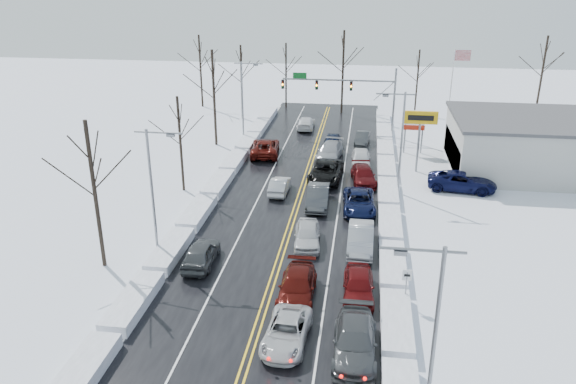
# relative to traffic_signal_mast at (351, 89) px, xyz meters

# --- Properties ---
(ground) EXTENTS (160.00, 160.00, 0.00)m
(ground) POSITION_rel_traffic_signal_mast_xyz_m (-3.45, -27.99, -5.48)
(ground) COLOR silver
(ground) RESTS_ON ground
(road_surface) EXTENTS (14.00, 84.00, 0.01)m
(road_surface) POSITION_rel_traffic_signal_mast_xyz_m (-3.45, -25.99, -5.47)
(road_surface) COLOR black
(road_surface) RESTS_ON ground
(snow_bank_left) EXTENTS (1.70, 72.00, 0.74)m
(snow_bank_left) POSITION_rel_traffic_signal_mast_xyz_m (-11.05, -25.99, -5.48)
(snow_bank_left) COLOR white
(snow_bank_left) RESTS_ON ground
(snow_bank_right) EXTENTS (1.70, 72.00, 0.74)m
(snow_bank_right) POSITION_rel_traffic_signal_mast_xyz_m (4.15, -25.99, -5.48)
(snow_bank_right) COLOR white
(snow_bank_right) RESTS_ON ground
(traffic_signal_mast) EXTENTS (13.28, 0.39, 8.00)m
(traffic_signal_mast) POSITION_rel_traffic_signal_mast_xyz_m (0.00, 0.00, 0.00)
(traffic_signal_mast) COLOR slate
(traffic_signal_mast) RESTS_ON ground
(tires_plus_sign) EXTENTS (3.20, 0.34, 6.00)m
(tires_plus_sign) POSITION_rel_traffic_signal_mast_xyz_m (7.05, -12.00, -0.49)
(tires_plus_sign) COLOR slate
(tires_plus_sign) RESTS_ON ground
(used_vehicles_sign) EXTENTS (2.20, 0.22, 4.65)m
(used_vehicles_sign) POSITION_rel_traffic_signal_mast_xyz_m (7.05, -5.99, -2.16)
(used_vehicles_sign) COLOR slate
(used_vehicles_sign) RESTS_ON ground
(speed_limit_sign) EXTENTS (0.55, 0.09, 2.35)m
(speed_limit_sign) POSITION_rel_traffic_signal_mast_xyz_m (4.75, -35.99, -3.84)
(speed_limit_sign) COLOR slate
(speed_limit_sign) RESTS_ON ground
(flagpole) EXTENTS (1.87, 1.20, 10.00)m
(flagpole) POSITION_rel_traffic_signal_mast_xyz_m (11.72, 2.01, 0.45)
(flagpole) COLOR silver
(flagpole) RESTS_ON ground
(dealership_building) EXTENTS (20.40, 12.40, 5.30)m
(dealership_building) POSITION_rel_traffic_signal_mast_xyz_m (20.53, -9.99, -2.82)
(dealership_building) COLOR #AFAFAA
(dealership_building) RESTS_ON ground
(streetlight_se) EXTENTS (3.20, 0.25, 9.00)m
(streetlight_se) POSITION_rel_traffic_signal_mast_xyz_m (4.85, -45.99, -0.17)
(streetlight_se) COLOR slate
(streetlight_se) RESTS_ON ground
(streetlight_ne) EXTENTS (3.20, 0.25, 9.00)m
(streetlight_ne) POSITION_rel_traffic_signal_mast_xyz_m (4.85, -17.99, -0.17)
(streetlight_ne) COLOR slate
(streetlight_ne) RESTS_ON ground
(streetlight_sw) EXTENTS (3.20, 0.25, 9.00)m
(streetlight_sw) POSITION_rel_traffic_signal_mast_xyz_m (-11.74, -31.99, -0.17)
(streetlight_sw) COLOR slate
(streetlight_sw) RESTS_ON ground
(streetlight_nw) EXTENTS (3.20, 0.25, 9.00)m
(streetlight_nw) POSITION_rel_traffic_signal_mast_xyz_m (-11.74, -3.99, -0.17)
(streetlight_nw) COLOR slate
(streetlight_nw) RESTS_ON ground
(tree_left_b) EXTENTS (4.00, 4.00, 10.00)m
(tree_left_b) POSITION_rel_traffic_signal_mast_xyz_m (-14.95, -33.99, 1.51)
(tree_left_b) COLOR #2D231C
(tree_left_b) RESTS_ON ground
(tree_left_c) EXTENTS (3.40, 3.40, 8.50)m
(tree_left_c) POSITION_rel_traffic_signal_mast_xyz_m (-13.95, -19.99, 0.46)
(tree_left_c) COLOR #2D231C
(tree_left_c) RESTS_ON ground
(tree_left_d) EXTENTS (4.20, 4.20, 10.50)m
(tree_left_d) POSITION_rel_traffic_signal_mast_xyz_m (-14.65, -5.99, 1.86)
(tree_left_d) COLOR #2D231C
(tree_left_d) RESTS_ON ground
(tree_left_e) EXTENTS (3.80, 3.80, 9.50)m
(tree_left_e) POSITION_rel_traffic_signal_mast_xyz_m (-14.25, 6.01, 1.16)
(tree_left_e) COLOR #2D231C
(tree_left_e) RESTS_ON ground
(tree_far_a) EXTENTS (4.00, 4.00, 10.00)m
(tree_far_a) POSITION_rel_traffic_signal_mast_xyz_m (-21.45, 12.01, 1.51)
(tree_far_a) COLOR #2D231C
(tree_far_a) RESTS_ON ground
(tree_far_b) EXTENTS (3.60, 3.60, 9.00)m
(tree_far_b) POSITION_rel_traffic_signal_mast_xyz_m (-9.45, 13.01, 0.81)
(tree_far_b) COLOR #2D231C
(tree_far_b) RESTS_ON ground
(tree_far_c) EXTENTS (4.40, 4.40, 11.00)m
(tree_far_c) POSITION_rel_traffic_signal_mast_xyz_m (-1.45, 11.01, 2.21)
(tree_far_c) COLOR #2D231C
(tree_far_c) RESTS_ON ground
(tree_far_d) EXTENTS (3.40, 3.40, 8.50)m
(tree_far_d) POSITION_rel_traffic_signal_mast_xyz_m (8.55, 12.51, 0.46)
(tree_far_d) COLOR #2D231C
(tree_far_d) RESTS_ON ground
(tree_far_e) EXTENTS (4.20, 4.20, 10.50)m
(tree_far_e) POSITION_rel_traffic_signal_mast_xyz_m (24.55, 13.01, 1.86)
(tree_far_e) COLOR #2D231C
(tree_far_e) RESTS_ON ground
(queued_car_2) EXTENTS (2.48, 4.92, 1.34)m
(queued_car_2) POSITION_rel_traffic_signal_mast_xyz_m (-1.66, -40.54, -5.48)
(queued_car_2) COLOR silver
(queued_car_2) RESTS_ON ground
(queued_car_3) EXTENTS (2.17, 5.28, 1.53)m
(queued_car_3) POSITION_rel_traffic_signal_mast_xyz_m (-1.66, -36.14, -5.48)
(queued_car_3) COLOR #440D09
(queued_car_3) RESTS_ON ground
(queued_car_4) EXTENTS (2.23, 4.72, 1.56)m
(queued_car_4) POSITION_rel_traffic_signal_mast_xyz_m (-1.81, -29.07, -5.48)
(queued_car_4) COLOR silver
(queued_car_4) RESTS_ON ground
(queued_car_5) EXTENTS (1.90, 5.14, 1.68)m
(queued_car_5) POSITION_rel_traffic_signal_mast_xyz_m (-1.71, -21.88, -5.48)
(queued_car_5) COLOR #393B3D
(queued_car_5) RESTS_ON ground
(queued_car_6) EXTENTS (3.26, 6.35, 1.71)m
(queued_car_6) POSITION_rel_traffic_signal_mast_xyz_m (-1.51, -15.72, -5.48)
(queued_car_6) COLOR black
(queued_car_6) RESTS_ON ground
(queued_car_7) EXTENTS (2.95, 5.86, 1.63)m
(queued_car_7) POSITION_rel_traffic_signal_mast_xyz_m (-1.60, -9.23, -5.48)
(queued_car_7) COLOR #9B9DA3
(queued_car_7) RESTS_ON ground
(queued_car_8) EXTENTS (1.83, 4.51, 1.54)m
(queued_car_8) POSITION_rel_traffic_signal_mast_xyz_m (-1.59, -5.67, -5.48)
(queued_car_8) COLOR black
(queued_car_8) RESTS_ON ground
(queued_car_11) EXTENTS (2.29, 5.50, 1.59)m
(queued_car_11) POSITION_rel_traffic_signal_mast_xyz_m (1.94, -40.99, -5.48)
(queued_car_11) COLOR #434649
(queued_car_11) RESTS_ON ground
(queued_car_12) EXTENTS (2.00, 4.66, 1.57)m
(queued_car_12) POSITION_rel_traffic_signal_mast_xyz_m (1.99, -35.49, -5.48)
(queued_car_12) COLOR #540B0C
(queued_car_12) RESTS_ON ground
(queued_car_13) EXTENTS (1.80, 5.09, 1.67)m
(queued_car_13) POSITION_rel_traffic_signal_mast_xyz_m (1.99, -29.22, -5.48)
(queued_car_13) COLOR #A0A2A8
(queued_car_13) RESTS_ON ground
(queued_car_14) EXTENTS (2.88, 5.70, 1.55)m
(queued_car_14) POSITION_rel_traffic_signal_mast_xyz_m (1.72, -22.42, -5.48)
(queued_car_14) COLOR black
(queued_car_14) RESTS_ON ground
(queued_car_15) EXTENTS (2.72, 5.30, 1.47)m
(queued_car_15) POSITION_rel_traffic_signal_mast_xyz_m (1.98, -15.91, -5.48)
(queued_car_15) COLOR #46090B
(queued_car_15) RESTS_ON ground
(queued_car_16) EXTENTS (1.99, 4.71, 1.59)m
(queued_car_16) POSITION_rel_traffic_signal_mast_xyz_m (1.62, -10.95, -5.48)
(queued_car_16) COLOR silver
(queued_car_16) RESTS_ON ground
(queued_car_17) EXTENTS (1.82, 4.23, 1.36)m
(queued_car_17) POSITION_rel_traffic_signal_mast_xyz_m (1.65, -3.48, -5.48)
(queued_car_17) COLOR #393B3D
(queued_car_17) RESTS_ON ground
(oncoming_car_0) EXTENTS (1.57, 4.25, 1.39)m
(oncoming_car_0) POSITION_rel_traffic_signal_mast_xyz_m (-5.30, -19.47, -5.48)
(oncoming_car_0) COLOR #B9B8BB
(oncoming_car_0) RESTS_ON ground
(oncoming_car_1) EXTENTS (3.52, 6.42, 1.70)m
(oncoming_car_1) POSITION_rel_traffic_signal_mast_xyz_m (-8.51, -8.93, -5.48)
(oncoming_car_1) COLOR #55100B
(oncoming_car_1) RESTS_ON ground
(oncoming_car_2) EXTENTS (2.11, 4.99, 1.44)m
(oncoming_car_2) POSITION_rel_traffic_signal_mast_xyz_m (-5.39, 2.14, -5.48)
(oncoming_car_2) COLOR white
(oncoming_car_2) RESTS_ON ground
(oncoming_car_3) EXTENTS (2.00, 4.72, 1.59)m
(oncoming_car_3) POSITION_rel_traffic_signal_mast_xyz_m (-8.56, -32.91, -5.48)
(oncoming_car_3) COLOR #3E4043
(oncoming_car_3) RESTS_ON ground
(parked_car_0) EXTENTS (6.31, 3.52, 1.67)m
(parked_car_0) POSITION_rel_traffic_signal_mast_xyz_m (10.73, -16.50, -5.48)
(parked_car_0) COLOR black
(parked_car_0) RESTS_ON ground
(parked_car_1) EXTENTS (2.69, 6.01, 1.71)m
(parked_car_1) POSITION_rel_traffic_signal_mast_xyz_m (13.58, -10.66, -5.48)
(parked_car_1) COLOR #45484B
(parked_car_1) RESTS_ON ground
(parked_car_2) EXTENTS (2.06, 4.36, 1.44)m
(parked_car_2) POSITION_rel_traffic_signal_mast_xyz_m (11.60, -5.94, -5.48)
(parked_car_2) COLOR #491109
(parked_car_2) RESTS_ON ground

